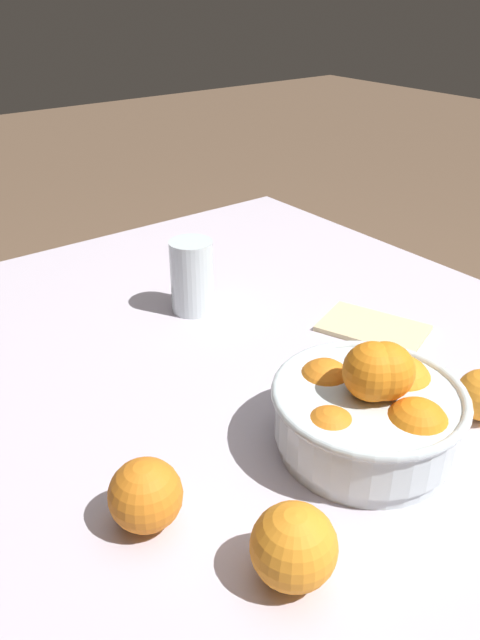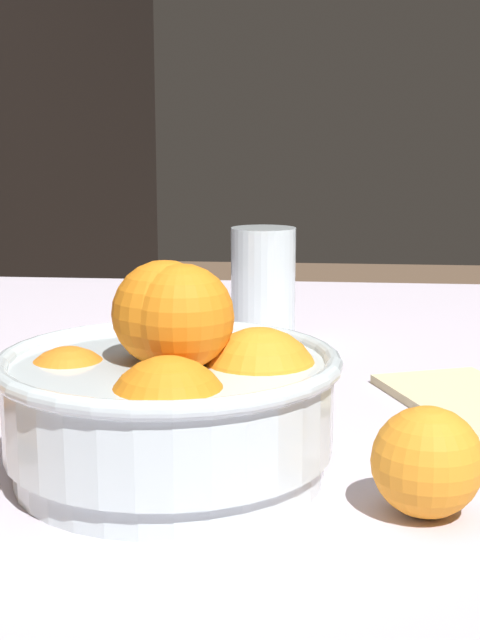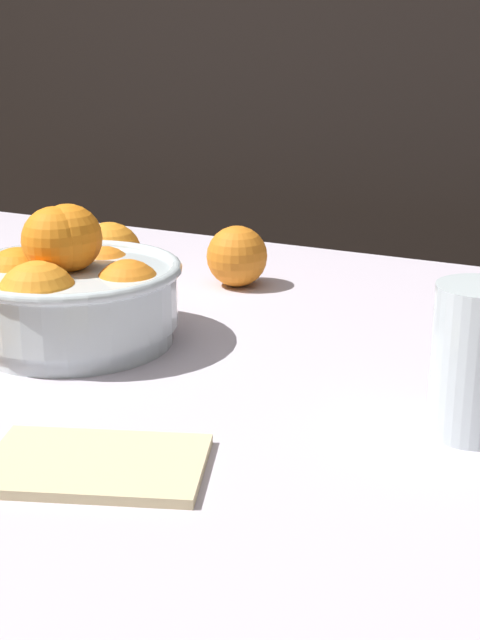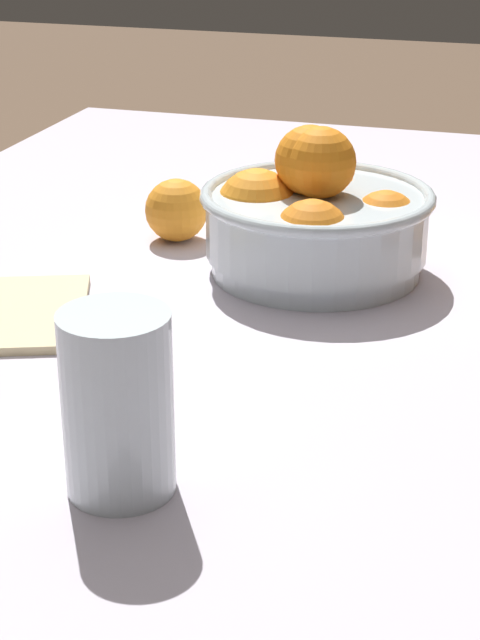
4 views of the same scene
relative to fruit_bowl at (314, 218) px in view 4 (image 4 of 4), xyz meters
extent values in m
cube|color=silver|center=(0.11, -0.01, -0.07)|extent=(1.46, 1.04, 0.03)
cylinder|color=#936B47|center=(-0.56, -0.47, -0.43)|extent=(0.05, 0.05, 0.68)
cylinder|color=silver|center=(0.00, 0.00, -0.05)|extent=(0.21, 0.21, 0.02)
cylinder|color=silver|center=(0.00, 0.00, -0.01)|extent=(0.22, 0.22, 0.06)
torus|color=silver|center=(0.00, 0.00, 0.02)|extent=(0.23, 0.23, 0.01)
sphere|color=orange|center=(0.06, 0.01, 0.00)|extent=(0.08, 0.08, 0.08)
sphere|color=orange|center=(0.00, 0.07, 0.00)|extent=(0.07, 0.07, 0.07)
sphere|color=orange|center=(-0.06, -0.01, 0.00)|extent=(0.08, 0.08, 0.08)
sphere|color=orange|center=(0.01, -0.06, 0.01)|extent=(0.08, 0.08, 0.08)
sphere|color=orange|center=(0.00, 0.00, 0.06)|extent=(0.07, 0.07, 0.07)
sphere|color=orange|center=(-0.01, -0.01, 0.06)|extent=(0.07, 0.07, 0.07)
cylinder|color=#F4A314|center=(0.43, -0.03, -0.02)|extent=(0.06, 0.06, 0.08)
cylinder|color=silver|center=(0.43, -0.03, 0.01)|extent=(0.07, 0.07, 0.13)
sphere|color=orange|center=(-0.05, -0.16, -0.02)|extent=(0.07, 0.07, 0.07)
cube|color=beige|center=(0.19, -0.22, -0.05)|extent=(0.19, 0.16, 0.01)
camera|label=1|loc=(-0.38, 0.48, 0.45)|focal=35.00mm
camera|label=2|loc=(-0.57, -0.10, 0.17)|focal=50.00mm
camera|label=3|loc=(0.56, -0.71, 0.26)|focal=50.00mm
camera|label=4|loc=(0.99, 0.22, 0.33)|focal=60.00mm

